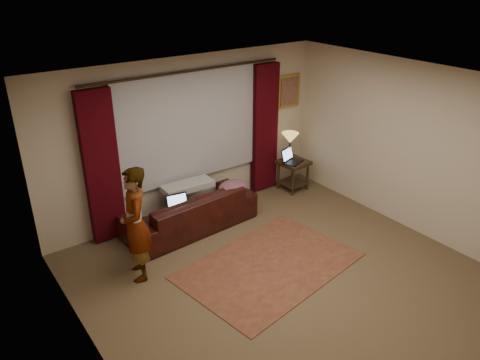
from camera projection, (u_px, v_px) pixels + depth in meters
name	position (u px, v px, depth m)	size (l,w,h in m)	color
floor	(286.00, 280.00, 6.26)	(5.00, 5.00, 0.01)	brown
ceiling	(296.00, 88.00, 5.16)	(5.00, 5.00, 0.02)	silver
wall_back	(188.00, 137.00, 7.55)	(5.00, 0.02, 2.60)	#BFB098
wall_left	(90.00, 263.00, 4.38)	(0.02, 5.00, 2.60)	#BFB098
wall_right	(416.00, 150.00, 7.04)	(0.02, 5.00, 2.60)	#BFB098
sheer_curtain	(189.00, 126.00, 7.42)	(2.50, 0.05, 1.80)	#9E9FA6
drape_left	(102.00, 168.00, 6.72)	(0.50, 0.14, 2.30)	#35030A
drape_right	(265.00, 129.00, 8.31)	(0.50, 0.14, 2.30)	#35030A
curtain_rod	(188.00, 71.00, 7.01)	(0.04, 0.04, 3.40)	black
picture_frame	(288.00, 91.00, 8.45)	(0.50, 0.04, 0.60)	gold
sofa	(190.00, 204.00, 7.32)	(2.12, 0.92, 0.86)	black
throw_blanket	(187.00, 173.00, 7.35)	(0.83, 0.33, 0.10)	#9C9C96
clothing_pile	(233.00, 188.00, 7.59)	(0.52, 0.40, 0.22)	brown
laptop_sofa	(180.00, 205.00, 7.03)	(0.34, 0.37, 0.24)	black
area_rug	(269.00, 265.00, 6.55)	(2.42, 1.61, 0.01)	brown
end_table	(293.00, 175.00, 8.67)	(0.49, 0.49, 0.57)	black
tiffany_lamp	(290.00, 146.00, 8.54)	(0.31, 0.31, 0.50)	olive
laptop_table	(293.00, 156.00, 8.43)	(0.35, 0.38, 0.25)	black
person	(136.00, 225.00, 6.03)	(0.46, 0.46, 1.58)	#9C9C96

